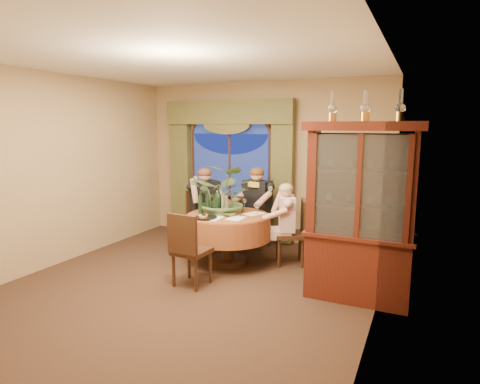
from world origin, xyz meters
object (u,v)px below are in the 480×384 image
at_px(chair_back_right, 256,219).
at_px(person_scarf, 257,209).
at_px(oil_lamp_right, 400,105).
at_px(oil_lamp_center, 365,106).
at_px(chair_right, 290,233).
at_px(wine_bottle_3, 208,202).
at_px(oil_lamp_left, 332,106).
at_px(wine_bottle_1, 217,201).
at_px(person_back, 205,209).
at_px(wine_bottle_2, 209,200).
at_px(stoneware_vase, 225,204).
at_px(wine_bottle_5, 217,203).
at_px(olive_bowl, 230,214).
at_px(chair_front_left, 192,249).
at_px(centerpiece_plant, 225,171).
at_px(wine_bottle_4, 201,203).
at_px(person_pink, 287,224).
at_px(china_cabinet, 360,213).
at_px(chair_back, 203,220).
at_px(dining_table, 228,239).
at_px(wine_bottle_0, 219,200).

xyz_separation_m(chair_back_right, person_scarf, (0.09, -0.14, 0.21)).
bearing_deg(oil_lamp_right, oil_lamp_center, 180.00).
distance_m(chair_right, wine_bottle_3, 1.30).
relative_size(oil_lamp_left, wine_bottle_3, 1.03).
relative_size(person_scarf, wine_bottle_1, 4.20).
bearing_deg(oil_lamp_center, person_scarf, 144.62).
relative_size(person_back, wine_bottle_2, 4.14).
height_order(oil_lamp_right, person_scarf, oil_lamp_right).
height_order(oil_lamp_center, chair_back_right, oil_lamp_center).
height_order(oil_lamp_center, stoneware_vase, oil_lamp_center).
bearing_deg(person_scarf, wine_bottle_5, 81.43).
xyz_separation_m(olive_bowl, wine_bottle_5, (-0.23, 0.02, 0.14)).
height_order(chair_right, person_back, person_back).
height_order(chair_front_left, stoneware_vase, stoneware_vase).
distance_m(oil_lamp_left, wine_bottle_1, 2.33).
bearing_deg(wine_bottle_1, centerpiece_plant, 23.64).
relative_size(person_back, centerpiece_plant, 1.25).
relative_size(chair_right, wine_bottle_4, 2.91).
xyz_separation_m(chair_right, person_pink, (-0.04, -0.03, 0.13)).
height_order(wine_bottle_1, wine_bottle_3, same).
bearing_deg(wine_bottle_4, centerpiece_plant, 39.21).
relative_size(chair_front_left, wine_bottle_5, 2.91).
height_order(oil_lamp_left, wine_bottle_2, oil_lamp_left).
xyz_separation_m(oil_lamp_center, olive_bowl, (-1.88, 0.40, -1.48)).
bearing_deg(oil_lamp_center, olive_bowl, 167.92).
height_order(chair_back_right, wine_bottle_5, wine_bottle_5).
distance_m(china_cabinet, chair_back, 2.91).
bearing_deg(chair_right, wine_bottle_3, 86.70).
distance_m(dining_table, wine_bottle_5, 0.56).
height_order(person_scarf, stoneware_vase, person_scarf).
bearing_deg(wine_bottle_0, oil_lamp_right, -14.88).
xyz_separation_m(chair_right, centerpiece_plant, (-0.95, -0.24, 0.90)).
distance_m(chair_back_right, centerpiece_plant, 1.22).
bearing_deg(person_back, stoneware_vase, 92.96).
distance_m(dining_table, oil_lamp_center, 2.76).
distance_m(oil_lamp_left, wine_bottle_5, 2.24).
xyz_separation_m(oil_lamp_center, chair_back, (-2.68, 0.98, -1.78)).
xyz_separation_m(oil_lamp_right, wine_bottle_2, (-2.70, 0.59, -1.35)).
bearing_deg(wine_bottle_2, wine_bottle_4, -94.25).
bearing_deg(person_scarf, china_cabinet, 154.64).
relative_size(chair_right, chair_back, 1.00).
distance_m(oil_lamp_right, wine_bottle_5, 2.84).
xyz_separation_m(olive_bowl, wine_bottle_0, (-0.33, 0.28, 0.14)).
bearing_deg(china_cabinet, oil_lamp_right, 0.00).
distance_m(china_cabinet, wine_bottle_5, 2.15).
xyz_separation_m(chair_front_left, wine_bottle_0, (-0.20, 1.13, 0.44)).
distance_m(person_scarf, olive_bowl, 0.89).
bearing_deg(wine_bottle_0, chair_back, 147.57).
bearing_deg(olive_bowl, wine_bottle_1, 151.11).
distance_m(dining_table, wine_bottle_2, 0.67).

